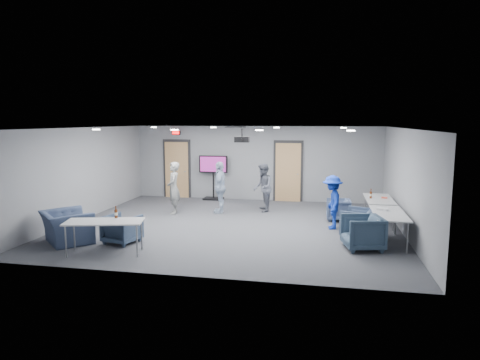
% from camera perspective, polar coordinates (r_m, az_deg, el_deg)
% --- Properties ---
extents(floor, '(9.00, 9.00, 0.00)m').
position_cam_1_polar(floor, '(11.98, -0.98, -6.08)').
color(floor, '#37393E').
rests_on(floor, ground).
extents(ceiling, '(9.00, 9.00, 0.00)m').
position_cam_1_polar(ceiling, '(11.62, -1.01, 6.95)').
color(ceiling, silver).
rests_on(ceiling, wall_back).
extents(wall_back, '(9.00, 0.02, 2.70)m').
position_cam_1_polar(wall_back, '(15.63, 2.07, 2.24)').
color(wall_back, slate).
rests_on(wall_back, floor).
extents(wall_front, '(9.00, 0.02, 2.70)m').
position_cam_1_polar(wall_front, '(7.91, -7.07, -3.44)').
color(wall_front, slate).
rests_on(wall_front, floor).
extents(wall_left, '(0.02, 8.00, 2.70)m').
position_cam_1_polar(wall_left, '(13.40, -20.17, 0.80)').
color(wall_left, slate).
rests_on(wall_left, floor).
extents(wall_right, '(0.02, 8.00, 2.70)m').
position_cam_1_polar(wall_right, '(11.65, 21.19, -0.25)').
color(wall_right, slate).
rests_on(wall_right, floor).
extents(door_left, '(1.06, 0.17, 2.24)m').
position_cam_1_polar(door_left, '(16.36, -8.40, 1.42)').
color(door_left, black).
rests_on(door_left, wall_back).
extents(door_right, '(1.06, 0.17, 2.24)m').
position_cam_1_polar(door_right, '(15.48, 6.43, 1.09)').
color(door_right, black).
rests_on(door_right, wall_back).
extents(exit_sign, '(0.32, 0.08, 0.16)m').
position_cam_1_polar(exit_sign, '(16.24, -8.53, 6.26)').
color(exit_sign, black).
rests_on(exit_sign, wall_back).
extents(hvac_diffuser, '(0.60, 0.60, 0.03)m').
position_cam_1_polar(hvac_diffuser, '(14.47, -0.63, 7.08)').
color(hvac_diffuser, black).
rests_on(hvac_diffuser, ceiling).
extents(downlights, '(6.18, 3.78, 0.02)m').
position_cam_1_polar(downlights, '(11.62, -1.01, 6.87)').
color(downlights, white).
rests_on(downlights, ceiling).
extents(person_a, '(0.55, 0.68, 1.63)m').
position_cam_1_polar(person_a, '(13.49, -8.83, -1.06)').
color(person_a, gray).
rests_on(person_a, floor).
extents(person_b, '(0.74, 0.86, 1.55)m').
position_cam_1_polar(person_b, '(13.67, 3.07, -1.02)').
color(person_b, '#535763').
rests_on(person_b, floor).
extents(person_c, '(0.49, 0.99, 1.63)m').
position_cam_1_polar(person_c, '(13.49, -2.68, -0.97)').
color(person_c, '#9DB0CA').
rests_on(person_c, floor).
extents(person_d, '(0.60, 0.97, 1.45)m').
position_cam_1_polar(person_d, '(11.76, 12.20, -2.91)').
color(person_d, navy).
rests_on(person_d, floor).
extents(chair_right_a, '(0.70, 0.69, 0.63)m').
position_cam_1_polar(chair_right_a, '(12.84, 12.96, -3.89)').
color(chair_right_a, '#3C4A68').
rests_on(chair_right_a, floor).
extents(chair_right_b, '(1.01, 1.00, 0.73)m').
position_cam_1_polar(chair_right_b, '(11.15, 15.57, -5.52)').
color(chair_right_b, '#3A4964').
rests_on(chair_right_b, floor).
extents(chair_right_c, '(1.01, 0.99, 0.77)m').
position_cam_1_polar(chair_right_c, '(10.13, 16.03, -6.75)').
color(chair_right_c, '#324356').
rests_on(chair_right_c, floor).
extents(chair_front_a, '(0.89, 0.91, 0.68)m').
position_cam_1_polar(chair_front_a, '(10.63, -15.44, -6.28)').
color(chair_front_a, '#334258').
rests_on(chair_front_a, floor).
extents(chair_front_b, '(1.55, 1.54, 0.76)m').
position_cam_1_polar(chair_front_b, '(11.06, -22.10, -5.83)').
color(chair_front_b, '#394663').
rests_on(chair_front_b, floor).
extents(table_right_a, '(0.73, 1.76, 0.73)m').
position_cam_1_polar(table_right_a, '(12.63, 18.04, -2.57)').
color(table_right_a, '#B9BCBE').
rests_on(table_right_a, floor).
extents(table_right_b, '(0.74, 1.78, 0.73)m').
position_cam_1_polar(table_right_b, '(10.79, 19.24, -4.37)').
color(table_right_b, '#B9BCBE').
rests_on(table_right_b, floor).
extents(table_front_left, '(1.78, 1.06, 0.73)m').
position_cam_1_polar(table_front_left, '(9.83, -17.65, -5.50)').
color(table_front_left, '#B9BCBE').
rests_on(table_front_left, floor).
extents(bottle_front, '(0.07, 0.07, 0.27)m').
position_cam_1_polar(bottle_front, '(10.01, -16.20, -4.32)').
color(bottle_front, '#52240E').
rests_on(bottle_front, table_front_left).
extents(bottle_right, '(0.07, 0.07, 0.27)m').
position_cam_1_polar(bottle_right, '(12.59, 17.04, -1.88)').
color(bottle_right, '#52240E').
rests_on(bottle_right, table_right_a).
extents(snack_box, '(0.17, 0.12, 0.04)m').
position_cam_1_polar(snack_box, '(12.71, 18.69, -2.24)').
color(snack_box, '#DC4D37').
rests_on(snack_box, table_right_a).
extents(wrapper, '(0.28, 0.22, 0.06)m').
position_cam_1_polar(wrapper, '(11.00, 18.41, -3.70)').
color(wrapper, silver).
rests_on(wrapper, table_right_b).
extents(tv_stand, '(1.06, 0.51, 1.63)m').
position_cam_1_polar(tv_stand, '(15.74, -3.58, 0.71)').
color(tv_stand, black).
rests_on(tv_stand, floor).
extents(projector, '(0.40, 0.38, 0.37)m').
position_cam_1_polar(projector, '(11.50, 0.27, 5.46)').
color(projector, black).
rests_on(projector, ceiling).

